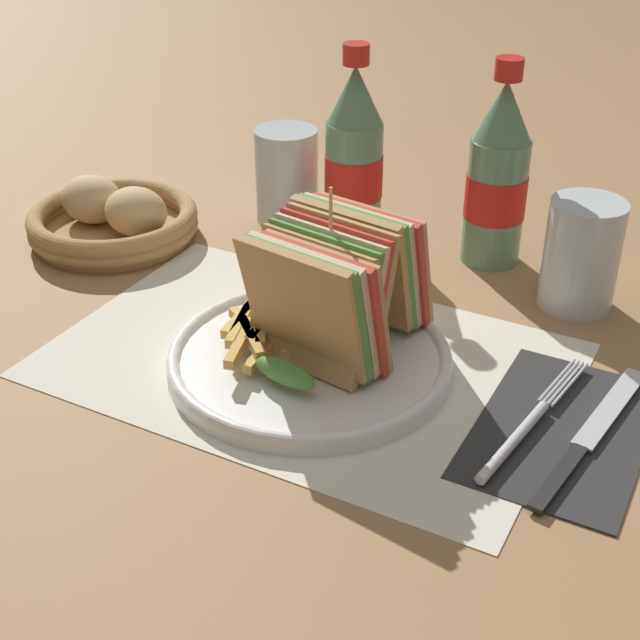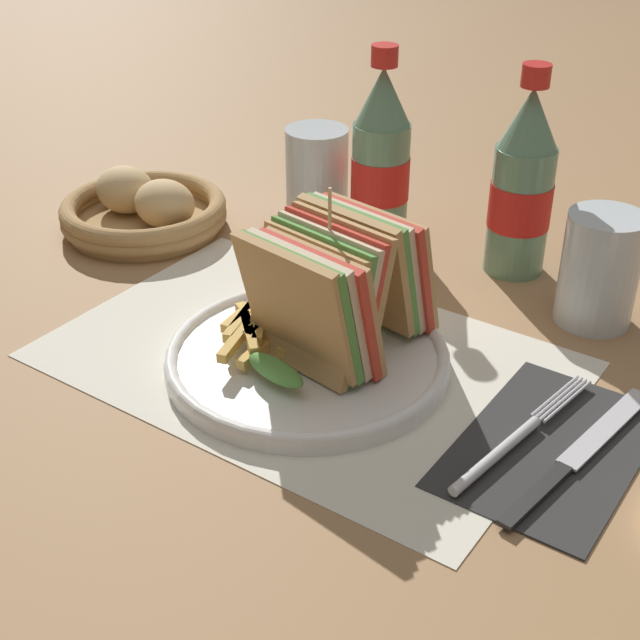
{
  "view_description": "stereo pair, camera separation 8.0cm",
  "coord_description": "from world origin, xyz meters",
  "px_view_note": "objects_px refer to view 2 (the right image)",
  "views": [
    {
      "loc": [
        0.31,
        -0.56,
        0.45
      ],
      "look_at": [
        -0.02,
        0.05,
        0.04
      ],
      "focal_mm": 50.0,
      "sensor_mm": 36.0,
      "label": 1
    },
    {
      "loc": [
        0.37,
        -0.52,
        0.45
      ],
      "look_at": [
        -0.02,
        0.05,
        0.04
      ],
      "focal_mm": 50.0,
      "sensor_mm": 36.0,
      "label": 2
    }
  ],
  "objects_px": {
    "knife": "(578,455)",
    "glass_near": "(598,276)",
    "plate_main": "(307,358)",
    "fork": "(512,440)",
    "bread_basket": "(144,210)",
    "coke_bottle_near": "(381,161)",
    "coke_bottle_far": "(522,187)",
    "club_sandwich": "(332,289)",
    "glass_far": "(317,180)"
  },
  "relations": [
    {
      "from": "coke_bottle_near",
      "to": "bread_basket",
      "type": "relative_size",
      "value": 1.14
    },
    {
      "from": "club_sandwich",
      "to": "coke_bottle_far",
      "type": "xyz_separation_m",
      "value": [
        0.06,
        0.26,
        0.02
      ]
    },
    {
      "from": "fork",
      "to": "coke_bottle_far",
      "type": "height_order",
      "value": "coke_bottle_far"
    },
    {
      "from": "coke_bottle_far",
      "to": "coke_bottle_near",
      "type": "bearing_deg",
      "value": -172.88
    },
    {
      "from": "plate_main",
      "to": "bread_basket",
      "type": "relative_size",
      "value": 1.32
    },
    {
      "from": "glass_far",
      "to": "bread_basket",
      "type": "xyz_separation_m",
      "value": [
        -0.15,
        -0.14,
        -0.03
      ]
    },
    {
      "from": "coke_bottle_near",
      "to": "coke_bottle_far",
      "type": "distance_m",
      "value": 0.16
    },
    {
      "from": "coke_bottle_near",
      "to": "coke_bottle_far",
      "type": "relative_size",
      "value": 1.0
    },
    {
      "from": "coke_bottle_near",
      "to": "club_sandwich",
      "type": "bearing_deg",
      "value": -67.86
    },
    {
      "from": "fork",
      "to": "glass_far",
      "type": "bearing_deg",
      "value": 152.07
    },
    {
      "from": "plate_main",
      "to": "coke_bottle_far",
      "type": "xyz_separation_m",
      "value": [
        0.07,
        0.29,
        0.09
      ]
    },
    {
      "from": "bread_basket",
      "to": "coke_bottle_far",
      "type": "bearing_deg",
      "value": 20.74
    },
    {
      "from": "plate_main",
      "to": "glass_near",
      "type": "xyz_separation_m",
      "value": [
        0.18,
        0.23,
        0.04
      ]
    },
    {
      "from": "plate_main",
      "to": "glass_far",
      "type": "xyz_separation_m",
      "value": [
        -0.18,
        0.27,
        0.04
      ]
    },
    {
      "from": "knife",
      "to": "coke_bottle_near",
      "type": "xyz_separation_m",
      "value": [
        -0.34,
        0.25,
        0.09
      ]
    },
    {
      "from": "plate_main",
      "to": "knife",
      "type": "distance_m",
      "value": 0.25
    },
    {
      "from": "plate_main",
      "to": "knife",
      "type": "xyz_separation_m",
      "value": [
        0.25,
        0.01,
        -0.0
      ]
    },
    {
      "from": "glass_far",
      "to": "fork",
      "type": "bearing_deg",
      "value": -35.92
    },
    {
      "from": "club_sandwich",
      "to": "glass_far",
      "type": "bearing_deg",
      "value": 127.28
    },
    {
      "from": "fork",
      "to": "knife",
      "type": "bearing_deg",
      "value": 26.18
    },
    {
      "from": "fork",
      "to": "coke_bottle_near",
      "type": "relative_size",
      "value": 0.86
    },
    {
      "from": "fork",
      "to": "coke_bottle_far",
      "type": "bearing_deg",
      "value": 122.08
    },
    {
      "from": "club_sandwich",
      "to": "bread_basket",
      "type": "height_order",
      "value": "club_sandwich"
    },
    {
      "from": "plate_main",
      "to": "glass_near",
      "type": "height_order",
      "value": "glass_near"
    },
    {
      "from": "glass_near",
      "to": "glass_far",
      "type": "height_order",
      "value": "same"
    },
    {
      "from": "knife",
      "to": "club_sandwich",
      "type": "bearing_deg",
      "value": -174.03
    },
    {
      "from": "knife",
      "to": "coke_bottle_near",
      "type": "bearing_deg",
      "value": 151.2
    },
    {
      "from": "plate_main",
      "to": "glass_near",
      "type": "distance_m",
      "value": 0.29
    },
    {
      "from": "coke_bottle_far",
      "to": "glass_near",
      "type": "relative_size",
      "value": 1.99
    },
    {
      "from": "club_sandwich",
      "to": "knife",
      "type": "xyz_separation_m",
      "value": [
        0.24,
        -0.01,
        -0.07
      ]
    },
    {
      "from": "glass_far",
      "to": "plate_main",
      "type": "bearing_deg",
      "value": -56.6
    },
    {
      "from": "knife",
      "to": "glass_near",
      "type": "height_order",
      "value": "glass_near"
    },
    {
      "from": "fork",
      "to": "bread_basket",
      "type": "height_order",
      "value": "bread_basket"
    },
    {
      "from": "knife",
      "to": "glass_near",
      "type": "xyz_separation_m",
      "value": [
        -0.07,
        0.22,
        0.04
      ]
    },
    {
      "from": "glass_near",
      "to": "bread_basket",
      "type": "relative_size",
      "value": 0.57
    },
    {
      "from": "coke_bottle_near",
      "to": "glass_near",
      "type": "height_order",
      "value": "coke_bottle_near"
    },
    {
      "from": "plate_main",
      "to": "coke_bottle_near",
      "type": "height_order",
      "value": "coke_bottle_near"
    },
    {
      "from": "club_sandwich",
      "to": "fork",
      "type": "relative_size",
      "value": 1.0
    },
    {
      "from": "knife",
      "to": "glass_far",
      "type": "relative_size",
      "value": 1.94
    },
    {
      "from": "plate_main",
      "to": "club_sandwich",
      "type": "relative_size",
      "value": 1.34
    },
    {
      "from": "club_sandwich",
      "to": "coke_bottle_far",
      "type": "bearing_deg",
      "value": 77.0
    },
    {
      "from": "glass_near",
      "to": "knife",
      "type": "bearing_deg",
      "value": -72.54
    },
    {
      "from": "bread_basket",
      "to": "glass_near",
      "type": "bearing_deg",
      "value": 10.6
    },
    {
      "from": "plate_main",
      "to": "bread_basket",
      "type": "bearing_deg",
      "value": 158.2
    },
    {
      "from": "glass_near",
      "to": "glass_far",
      "type": "relative_size",
      "value": 1.0
    },
    {
      "from": "knife",
      "to": "bread_basket",
      "type": "xyz_separation_m",
      "value": [
        -0.58,
        0.12,
        0.02
      ]
    },
    {
      "from": "fork",
      "to": "glass_near",
      "type": "bearing_deg",
      "value": 102.78
    },
    {
      "from": "club_sandwich",
      "to": "coke_bottle_far",
      "type": "relative_size",
      "value": 0.86
    },
    {
      "from": "fork",
      "to": "coke_bottle_near",
      "type": "xyz_separation_m",
      "value": [
        -0.29,
        0.27,
        0.09
      ]
    },
    {
      "from": "glass_far",
      "to": "glass_near",
      "type": "bearing_deg",
      "value": -7.12
    }
  ]
}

